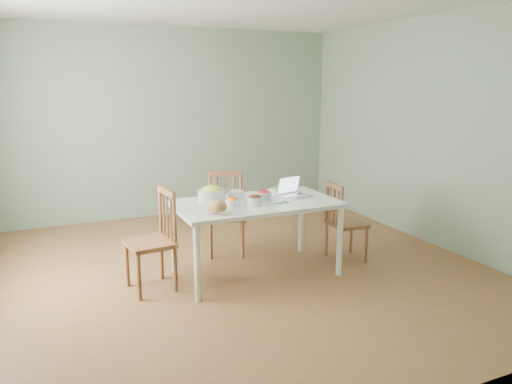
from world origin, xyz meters
name	(u,v)px	position (x,y,z in m)	size (l,w,h in m)	color
floor	(238,270)	(0.00, 0.00, 0.00)	(5.00, 5.00, 0.00)	brown
wall_back	(173,123)	(0.00, 2.50, 1.35)	(5.00, 0.00, 2.70)	slate
wall_front	(411,194)	(0.00, -2.50, 1.35)	(5.00, 0.00, 2.70)	slate
wall_right	(430,132)	(2.50, 0.00, 1.35)	(0.00, 5.00, 2.70)	slate
dining_table	(256,238)	(0.14, -0.15, 0.38)	(1.63, 0.91, 0.76)	white
chair_far	(226,214)	(0.07, 0.52, 0.47)	(0.42, 0.40, 0.94)	#53321F
chair_left	(150,241)	(-0.94, -0.11, 0.48)	(0.43, 0.41, 0.97)	#53321F
chair_right	(347,222)	(1.22, -0.19, 0.44)	(0.38, 0.37, 0.87)	#53321F
bread_boule	(217,206)	(-0.37, -0.40, 0.82)	(0.19, 0.19, 0.12)	tan
butter_stick	(226,214)	(-0.32, -0.52, 0.78)	(0.12, 0.04, 0.03)	beige
bowl_squash	(212,194)	(-0.27, 0.02, 0.84)	(0.28, 0.28, 0.16)	gold
bowl_carrot	(232,202)	(-0.14, -0.21, 0.80)	(0.15, 0.15, 0.08)	orange
bowl_onion	(236,194)	(0.01, 0.06, 0.81)	(0.18, 0.18, 0.10)	white
bowl_mushroom	(255,200)	(0.07, -0.28, 0.81)	(0.16, 0.16, 0.10)	black
bowl_redpep	(263,195)	(0.25, -0.10, 0.81)	(0.16, 0.16, 0.10)	red
bowl_broccoli	(276,191)	(0.47, 0.05, 0.80)	(0.14, 0.14, 0.09)	#2D6123
flatbread	(274,191)	(0.52, 0.20, 0.77)	(0.18, 0.18, 0.02)	#DBBE7C
basil_bunch	(282,202)	(0.36, -0.30, 0.77)	(0.18, 0.18, 0.02)	#2A7626
laptop	(297,188)	(0.61, -0.14, 0.87)	(0.30, 0.26, 0.21)	silver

